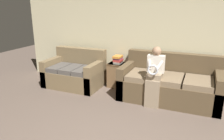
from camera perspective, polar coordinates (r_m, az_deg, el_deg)
The scene contains 6 objects.
wall_back at distance 5.21m, azimuth 12.10°, elevation 8.52°, with size 7.32×0.06×2.55m.
couch_main at distance 4.86m, azimuth 14.74°, elevation -3.63°, with size 2.05×1.00×0.97m.
couch_side at distance 5.60m, azimuth -9.63°, elevation -0.82°, with size 1.38×0.91×0.91m.
child_left_seated at distance 4.40m, azimuth 11.02°, elevation -1.12°, with size 0.34×0.38×1.20m.
side_shelf at distance 5.43m, azimuth 1.62°, elevation -1.25°, with size 0.49×0.40×0.60m.
book_stack at distance 5.32m, azimuth 1.56°, elevation 2.77°, with size 0.20×0.27×0.19m.
Camera 1 is at (0.95, -1.86, 1.99)m, focal length 35.00 mm.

